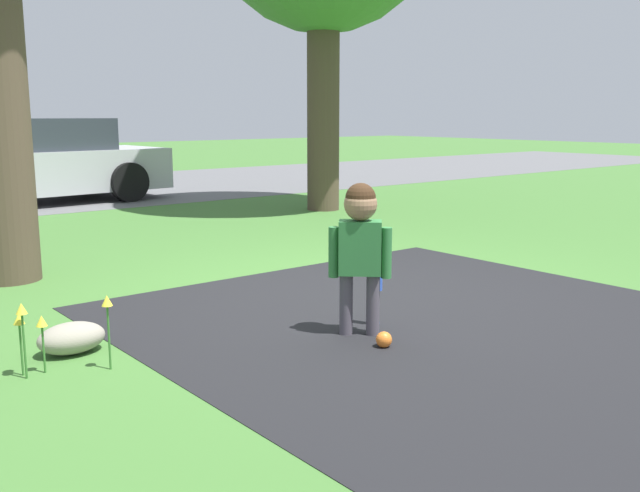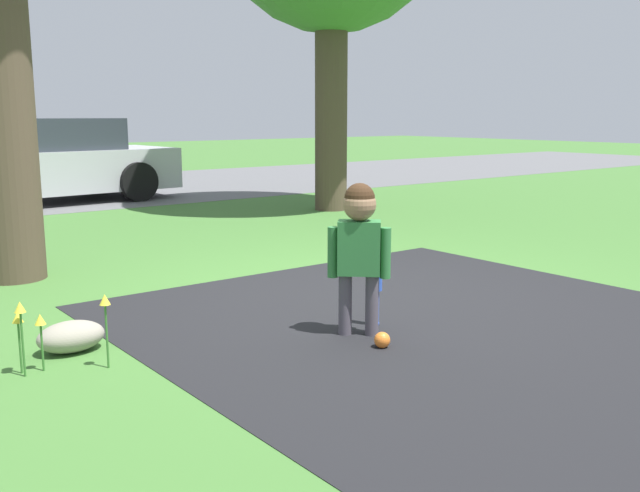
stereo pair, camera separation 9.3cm
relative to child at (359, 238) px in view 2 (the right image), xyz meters
The scene contains 8 objects.
ground_plane 1.26m from the child, 52.89° to the left, with size 60.00×60.00×0.00m, color #3D6B2D.
street_strip 9.89m from the child, 86.18° to the left, with size 40.00×6.00×0.01m.
child is the anchor object (origin of this frame).
baseball_bat 0.36m from the child, 18.09° to the left, with size 0.06×0.06×0.57m.
sports_ball 0.65m from the child, 101.29° to the right, with size 0.10×0.10×0.10m.
parked_car 8.34m from the child, 86.41° to the left, with size 4.41×2.05×1.33m.
flower_bed 1.88m from the child, 163.31° to the left, with size 0.47×0.27×0.42m.
edging_rock 1.84m from the child, 152.73° to the left, with size 0.40×0.28×0.18m.
Camera 2 is at (-3.55, -4.18, 1.39)m, focal length 40.00 mm.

